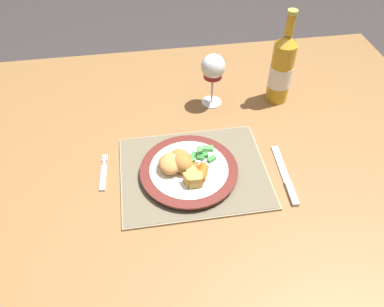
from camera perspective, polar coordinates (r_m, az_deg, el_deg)
ground_plane at (r=1.62m, az=0.52°, el=-18.49°), size 6.00×6.00×0.00m
dining_table at (r=1.06m, az=0.75°, el=-2.49°), size 1.48×1.09×0.74m
placemat at (r=0.95m, az=0.28°, el=-2.81°), size 0.37×0.29×0.01m
dinner_plate at (r=0.94m, az=-0.47°, el=-2.63°), size 0.25×0.25×0.02m
breaded_croquettes at (r=0.92m, az=-2.58°, el=-1.31°), size 0.10×0.10×0.04m
green_beans_pile at (r=0.95m, az=1.16°, el=-0.33°), size 0.09×0.07×0.02m
glazed_carrots at (r=0.91m, az=0.67°, el=-2.59°), size 0.07×0.06×0.02m
fork at (r=0.97m, az=-13.34°, el=-3.18°), size 0.02×0.12×0.01m
table_knife at (r=0.96m, az=14.19°, el=-3.84°), size 0.03×0.20×0.01m
wine_glass at (r=1.10m, az=3.22°, el=12.75°), size 0.07×0.07×0.17m
bottle at (r=1.15m, az=13.48°, el=12.44°), size 0.07×0.07×0.28m
roast_potatoes at (r=0.89m, az=0.11°, el=-3.69°), size 0.04×0.06×0.03m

